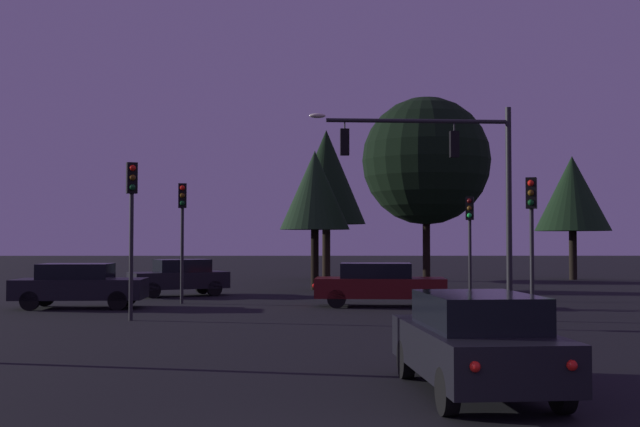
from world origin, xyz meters
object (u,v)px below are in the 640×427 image
object	(u,v)px
car_far_lane	(180,277)
tree_behind_sign	(426,161)
car_crossing_right	(79,285)
traffic_light_far_side	(470,226)
traffic_light_corner_left	(182,218)
car_nearside_lane	(476,341)
traffic_signal_mast_arm	(451,167)
car_crossing_left	(379,284)
traffic_light_median	(132,209)
traffic_light_corner_right	(532,219)
tree_center_horizon	(572,194)
tree_left_far	(326,177)
tree_right_cluster	(315,191)

from	to	relation	value
car_far_lane	tree_behind_sign	xyz separation A→B (m)	(10.59, 2.01, 5.05)
car_crossing_right	traffic_light_far_side	bearing A→B (deg)	13.16
traffic_light_corner_left	car_nearside_lane	bearing A→B (deg)	-66.53
traffic_signal_mast_arm	car_far_lane	world-z (taller)	traffic_signal_mast_arm
traffic_light_corner_left	car_crossing_left	bearing A→B (deg)	-10.04
car_nearside_lane	traffic_light_median	bearing A→B (deg)	125.61
traffic_light_far_side	car_crossing_left	world-z (taller)	traffic_light_far_side
car_nearside_lane	car_crossing_left	distance (m)	15.46
traffic_light_far_side	car_nearside_lane	size ratio (longest dim) A/B	0.91
car_crossing_left	car_far_lane	xyz separation A→B (m)	(-7.87, 5.18, -0.00)
traffic_light_corner_right	tree_center_horizon	bearing A→B (deg)	68.87
traffic_light_corner_right	tree_left_far	bearing A→B (deg)	103.56
traffic_light_corner_left	car_far_lane	xyz separation A→B (m)	(-0.76, 3.93, -2.32)
traffic_light_corner_right	tree_left_far	distance (m)	23.84
car_nearside_lane	tree_right_cluster	world-z (taller)	tree_right_cluster
tree_behind_sign	traffic_light_corner_right	bearing A→B (deg)	-83.98
traffic_light_median	tree_center_horizon	bearing A→B (deg)	48.19
car_far_lane	tree_right_cluster	xyz separation A→B (m)	(5.63, 3.92, 3.85)
car_crossing_left	tree_behind_sign	distance (m)	9.19
tree_right_cluster	traffic_signal_mast_arm	bearing A→B (deg)	-64.82
traffic_light_median	tree_center_horizon	world-z (taller)	tree_center_horizon
car_crossing_left	tree_center_horizon	bearing A→B (deg)	54.65
car_nearside_lane	car_crossing_left	size ratio (longest dim) A/B	0.94
traffic_light_corner_left	traffic_light_median	world-z (taller)	traffic_light_median
tree_left_far	car_nearside_lane	bearing A→B (deg)	-87.09
traffic_signal_mast_arm	traffic_light_far_side	bearing A→B (deg)	69.16
car_crossing_right	traffic_signal_mast_arm	bearing A→B (deg)	-0.92
traffic_signal_mast_arm	car_far_lane	xyz separation A→B (m)	(-10.28, 5.97, -4.01)
traffic_light_far_side	tree_left_far	distance (m)	16.56
car_far_lane	tree_right_cluster	world-z (taller)	tree_right_cluster
traffic_signal_mast_arm	traffic_light_corner_left	size ratio (longest dim) A/B	1.58
traffic_light_far_side	car_crossing_right	size ratio (longest dim) A/B	0.89
car_nearside_lane	car_far_lane	distance (m)	22.15
car_crossing_left	tree_center_horizon	world-z (taller)	tree_center_horizon
traffic_light_far_side	car_crossing_right	world-z (taller)	traffic_light_far_side
traffic_light_corner_left	traffic_light_corner_right	distance (m)	12.70
traffic_light_corner_left	traffic_light_far_side	xyz separation A→B (m)	(10.85, 1.44, -0.27)
car_crossing_left	car_crossing_right	bearing A→B (deg)	-176.75
tree_behind_sign	tree_center_horizon	world-z (taller)	tree_behind_sign
car_crossing_left	car_nearside_lane	bearing A→B (deg)	-89.41
tree_left_far	traffic_signal_mast_arm	bearing A→B (deg)	-78.13
traffic_light_median	car_crossing_left	xyz separation A→B (m)	(7.56, 4.68, -2.43)
traffic_light_far_side	tree_right_cluster	bearing A→B (deg)	133.03
traffic_light_far_side	tree_center_horizon	world-z (taller)	tree_center_horizon
traffic_signal_mast_arm	tree_right_cluster	xyz separation A→B (m)	(-4.65, 9.89, -0.17)
car_crossing_left	tree_left_far	size ratio (longest dim) A/B	0.53
traffic_signal_mast_arm	car_crossing_right	distance (m)	13.33
car_nearside_lane	tree_center_horizon	world-z (taller)	tree_center_horizon
traffic_light_corner_left	tree_behind_sign	distance (m)	11.79
traffic_light_corner_right	car_crossing_right	bearing A→B (deg)	163.16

